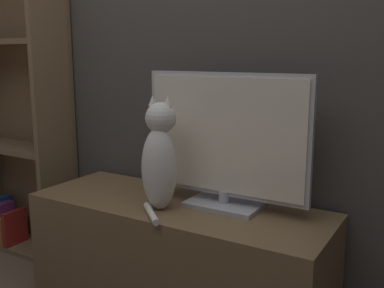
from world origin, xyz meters
The scene contains 5 objects.
wall_back centered at (0.00, 1.22, 1.30)m, with size 4.80×0.05×2.60m.
tv_stand centered at (0.00, 0.93, 0.27)m, with size 1.37×0.50×0.53m.
tv centered at (0.20, 1.00, 0.82)m, with size 0.75×0.19×0.58m.
cat centered at (-0.03, 0.84, 0.76)m, with size 0.20×0.28×0.49m.
bookshelf centered at (-1.23, 1.10, 0.87)m, with size 0.70×0.28×1.89m.
Camera 1 is at (1.04, -0.67, 1.19)m, focal length 42.00 mm.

